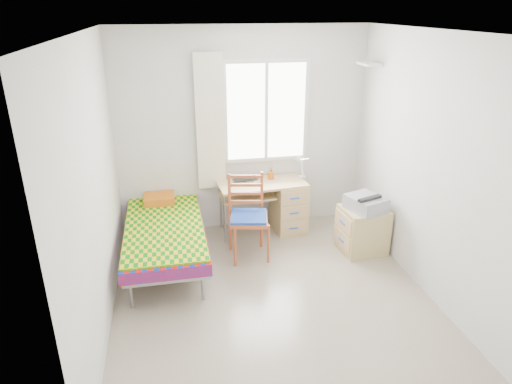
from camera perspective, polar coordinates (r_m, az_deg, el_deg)
The scene contains 17 objects.
floor at distance 4.86m, azimuth 2.03°, elevation -12.89°, with size 3.50×3.50×0.00m, color #BCAD93.
ceiling at distance 3.98m, azimuth 2.56°, elevation 19.41°, with size 3.50×3.50×0.00m, color white.
wall_back at distance 5.88m, azimuth -1.67°, elevation 7.53°, with size 3.20×3.20×0.00m, color silver.
wall_left at distance 4.20m, azimuth -19.52°, elevation 0.02°, with size 3.50×3.50×0.00m, color silver.
wall_right at distance 4.85m, azimuth 21.00°, elevation 2.79°, with size 3.50×3.50×0.00m, color silver.
window at distance 5.86m, azimuth 1.28°, elevation 9.98°, with size 1.10×0.04×1.30m.
curtain at distance 5.73m, azimuth -5.77°, elevation 8.56°, with size 0.35×0.05×1.70m, color white.
floating_shelf at distance 5.83m, azimuth 13.99°, elevation 15.28°, with size 0.20×0.32×0.03m, color white.
bed at distance 5.43m, azimuth -11.38°, elevation -4.41°, with size 0.91×1.91×0.83m.
desk at distance 6.01m, azimuth 3.48°, elevation -1.45°, with size 1.15×0.59×0.70m.
chair at distance 5.34m, azimuth -0.94°, elevation -2.48°, with size 0.51×0.51×1.01m.
cabinet at distance 5.68m, azimuth 13.15°, elevation -4.63°, with size 0.56×0.50×0.56m.
printer at distance 5.50m, azimuth 13.55°, elevation -1.34°, with size 0.47×0.51×0.18m.
laptop at distance 5.87m, azimuth -1.15°, elevation 1.44°, with size 0.33×0.21×0.03m, color black.
pen_cup at distance 5.95m, azimuth 1.85°, elevation 2.10°, with size 0.08×0.08×0.10m, color #CE5916.
task_lamp at distance 5.82m, azimuth 5.60°, elevation 3.44°, with size 0.21×0.31×0.37m.
book at distance 5.83m, azimuth -1.17°, elevation 0.02°, with size 0.14×0.19×0.01m, color gray.
Camera 1 is at (-0.93, -3.86, 2.80)m, focal length 32.00 mm.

